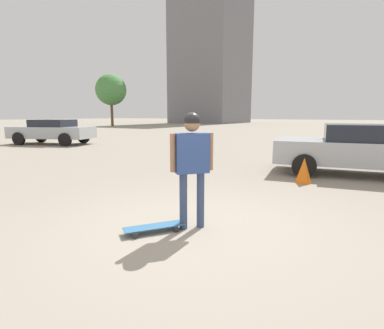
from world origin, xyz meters
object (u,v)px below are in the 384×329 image
(car_parked_near, at_px, (359,149))
(car_parked_far, at_px, (52,131))
(person, at_px, (192,156))
(skateboard, at_px, (154,227))
(traffic_cone, at_px, (304,170))

(car_parked_near, distance_m, car_parked_far, 15.49)
(person, height_order, skateboard, person)
(skateboard, relative_size, traffic_cone, 1.33)
(skateboard, distance_m, car_parked_far, 15.09)
(car_parked_near, height_order, car_parked_far, car_parked_near)
(traffic_cone, bearing_deg, car_parked_near, -120.21)
(car_parked_far, bearing_deg, person, 133.80)
(skateboard, xyz_separation_m, car_parked_far, (13.20, -7.28, 0.68))
(car_parked_near, bearing_deg, skateboard, 60.71)
(car_parked_near, xyz_separation_m, traffic_cone, (1.08, 1.86, -0.42))
(person, relative_size, car_parked_near, 0.37)
(car_parked_far, bearing_deg, car_parked_near, 156.79)
(person, relative_size, skateboard, 2.02)
(car_parked_near, bearing_deg, person, 62.67)
(skateboard, xyz_separation_m, traffic_cone, (-1.18, -4.40, 0.24))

